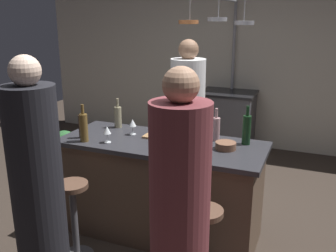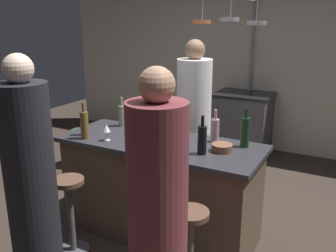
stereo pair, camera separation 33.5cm
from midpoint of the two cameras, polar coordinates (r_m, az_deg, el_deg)
name	(u,v)px [view 1 (the left image)]	position (r m, az deg, el deg)	size (l,w,h in m)	color
ground_plane	(162,232)	(3.65, -3.67, -15.93)	(9.00, 9.00, 0.00)	#382D26
back_wall	(235,61)	(5.81, 8.60, 9.84)	(6.40, 0.16, 2.60)	beige
kitchen_island	(162,188)	(3.43, -3.81, -9.52)	(1.80, 0.72, 0.90)	brown
stove_range	(227,121)	(5.59, 7.24, 0.71)	(0.80, 0.64, 0.89)	#47474C
chef	(187,127)	(4.01, 0.58, -0.20)	(0.37, 0.37, 1.73)	white
bar_stool_right	(203,248)	(2.77, 1.82, -18.22)	(0.28, 0.28, 0.68)	#4C4C51
guest_right	(180,219)	(2.29, -2.54, -14.15)	(0.36, 0.36, 1.70)	brown
bar_stool_left	(74,218)	(3.26, -17.10, -13.29)	(0.28, 0.28, 0.68)	#4C4C51
guest_left	(38,188)	(2.85, -22.56, -8.77)	(0.36, 0.36, 1.72)	black
overhead_pot_rack	(223,39)	(4.94, 6.40, 13.02)	(0.88, 1.31, 2.17)	gray
potted_plant	(65,147)	(5.13, -17.32, -3.14)	(0.36, 0.36, 0.52)	brown
cutting_board	(163,136)	(3.37, -3.62, -1.57)	(0.32, 0.22, 0.02)	#997047
pepper_mill	(81,126)	(3.45, -15.83, -0.11)	(0.05, 0.05, 0.21)	#382319
wine_bottle_red	(247,129)	(3.18, 8.97, -0.55)	(0.07, 0.07, 0.33)	#143319
wine_bottle_white	(118,116)	(3.69, -10.25, 1.40)	(0.07, 0.07, 0.29)	gray
wine_bottle_dark	(207,138)	(2.95, 2.81, -1.91)	(0.07, 0.07, 0.31)	black
wine_bottle_rose	(216,128)	(3.26, 4.41, -0.40)	(0.07, 0.07, 0.29)	#B78C8E
wine_bottle_amber	(84,127)	(3.34, -15.58, -0.20)	(0.07, 0.07, 0.33)	brown
wine_glass_near_left_guest	(107,131)	(3.26, -12.20, -0.78)	(0.07, 0.07, 0.15)	silver
wine_glass_by_chef	(133,124)	(3.44, -8.22, 0.33)	(0.07, 0.07, 0.15)	silver
mixing_bowl_blue	(175,147)	(3.02, -2.05, -3.29)	(0.18, 0.18, 0.06)	#334C6B
mixing_bowl_wooden	(226,146)	(3.07, 5.73, -3.05)	(0.17, 0.17, 0.06)	brown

